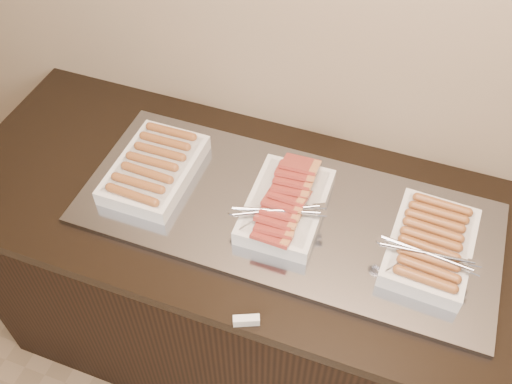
% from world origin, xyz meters
% --- Properties ---
extents(counter, '(2.06, 0.76, 0.90)m').
position_xyz_m(counter, '(0.00, 2.13, 0.45)').
color(counter, black).
rests_on(counter, ground).
extents(warming_tray, '(1.20, 0.50, 0.02)m').
position_xyz_m(warming_tray, '(-0.00, 2.13, 0.91)').
color(warming_tray, gray).
rests_on(warming_tray, counter).
extents(dish_left, '(0.22, 0.33, 0.07)m').
position_xyz_m(dish_left, '(-0.42, 2.13, 0.95)').
color(dish_left, silver).
rests_on(dish_left, warming_tray).
extents(dish_center, '(0.27, 0.34, 0.10)m').
position_xyz_m(dish_center, '(-0.01, 2.13, 0.96)').
color(dish_center, silver).
rests_on(dish_center, warming_tray).
extents(dish_right, '(0.26, 0.33, 0.08)m').
position_xyz_m(dish_right, '(0.40, 2.13, 0.95)').
color(dish_right, silver).
rests_on(dish_right, warming_tray).
extents(label_holder, '(0.07, 0.05, 0.03)m').
position_xyz_m(label_holder, '(0.01, 1.77, 0.91)').
color(label_holder, silver).
rests_on(label_holder, counter).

